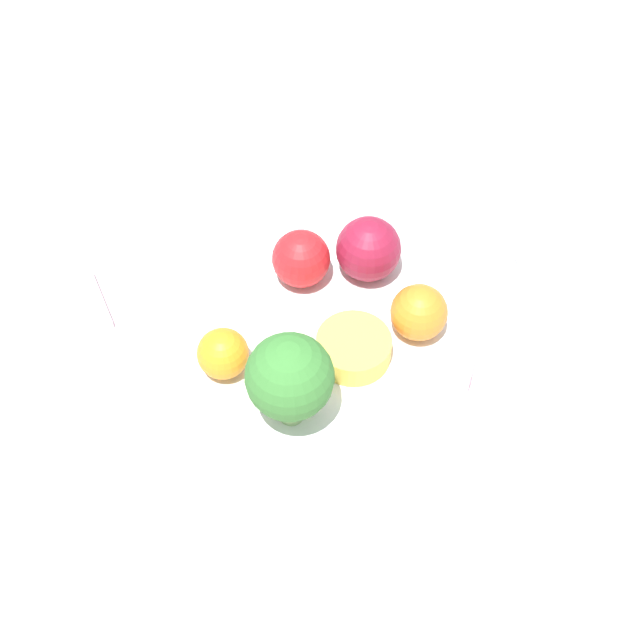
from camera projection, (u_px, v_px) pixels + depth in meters
name	position (u px, v px, depth m)	size (l,w,h in m)	color
ground_plane	(320.00, 363.00, 0.72)	(6.00, 6.00, 0.00)	gray
table_surface	(320.00, 356.00, 0.71)	(1.20, 1.20, 0.02)	silver
bowl	(320.00, 338.00, 0.69)	(0.24, 0.24, 0.03)	white
broccoli	(290.00, 378.00, 0.59)	(0.06, 0.06, 0.08)	#8CB76B
apple_red	(301.00, 259.00, 0.69)	(0.05, 0.05, 0.05)	red
apple_green	(369.00, 249.00, 0.70)	(0.05, 0.05, 0.05)	maroon
orange_front	(223.00, 354.00, 0.64)	(0.04, 0.04, 0.04)	orange
orange_back	(419.00, 312.00, 0.66)	(0.04, 0.04, 0.04)	orange
small_cup	(354.00, 348.00, 0.66)	(0.06, 0.06, 0.02)	#F4CC4C
napkin	(583.00, 255.00, 0.76)	(0.18, 0.17, 0.01)	silver
spoon	(94.00, 302.00, 0.73)	(0.05, 0.05, 0.01)	silver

